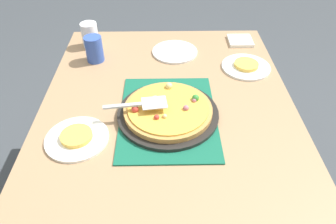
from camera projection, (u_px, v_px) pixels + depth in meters
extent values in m
plane|color=#3D4247|center=(168.00, 221.00, 1.68)|extent=(8.00, 8.00, 0.00)
cube|color=#9E7A56|center=(168.00, 119.00, 1.20)|extent=(1.40, 1.00, 0.03)
cube|color=#9E7A56|center=(94.00, 95.00, 1.93)|extent=(0.07, 0.07, 0.72)
cube|color=#9E7A56|center=(238.00, 94.00, 1.94)|extent=(0.07, 0.07, 0.72)
cube|color=#145B42|center=(168.00, 115.00, 1.19)|extent=(0.48, 0.36, 0.01)
cylinder|color=black|center=(168.00, 113.00, 1.18)|extent=(0.38, 0.38, 0.01)
cylinder|color=#B78442|center=(168.00, 110.00, 1.17)|extent=(0.33, 0.33, 0.02)
cylinder|color=gold|center=(168.00, 107.00, 1.16)|extent=(0.30, 0.30, 0.01)
sphere|color=#B76675|center=(194.00, 100.00, 1.18)|extent=(0.02, 0.02, 0.02)
sphere|color=red|center=(157.00, 117.00, 1.11)|extent=(0.02, 0.02, 0.02)
sphere|color=#338433|center=(196.00, 98.00, 1.19)|extent=(0.03, 0.03, 0.03)
sphere|color=red|center=(135.00, 109.00, 1.14)|extent=(0.03, 0.03, 0.03)
sphere|color=#E5CC7F|center=(155.00, 99.00, 1.18)|extent=(0.03, 0.03, 0.03)
sphere|color=#E5CC7F|center=(169.00, 86.00, 1.25)|extent=(0.03, 0.03, 0.03)
sphere|color=#E5CC7F|center=(165.00, 116.00, 1.12)|extent=(0.02, 0.02, 0.02)
sphere|color=#B76675|center=(186.00, 108.00, 1.15)|extent=(0.02, 0.02, 0.02)
cylinder|color=white|center=(77.00, 138.00, 1.10)|extent=(0.22, 0.22, 0.01)
cylinder|color=white|center=(246.00, 67.00, 1.44)|extent=(0.22, 0.22, 0.01)
cylinder|color=white|center=(175.00, 52.00, 1.55)|extent=(0.22, 0.22, 0.01)
cylinder|color=#EAB747|center=(76.00, 136.00, 1.09)|extent=(0.11, 0.11, 0.02)
cylinder|color=#EAB747|center=(246.00, 64.00, 1.43)|extent=(0.11, 0.11, 0.02)
cylinder|color=white|center=(90.00, 35.00, 1.56)|extent=(0.08, 0.08, 0.12)
cylinder|color=#3351AD|center=(94.00, 49.00, 1.46)|extent=(0.08, 0.08, 0.12)
cube|color=silver|center=(154.00, 103.00, 1.14)|extent=(0.08, 0.10, 0.00)
cube|color=#B2B2B7|center=(122.00, 106.00, 1.13)|extent=(0.03, 0.14, 0.01)
cube|color=white|center=(240.00, 41.00, 1.62)|extent=(0.12, 0.12, 0.02)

